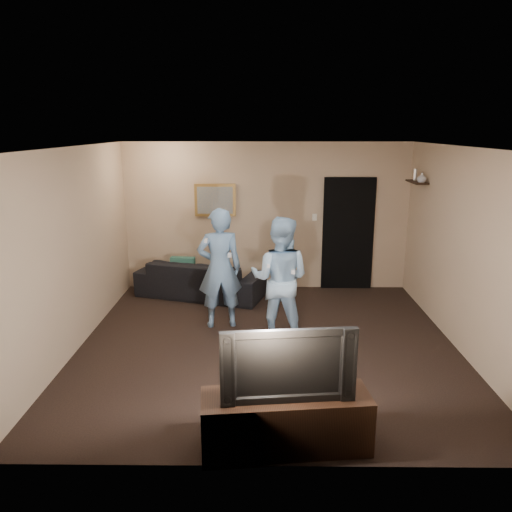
{
  "coord_description": "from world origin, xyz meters",
  "views": [
    {
      "loc": [
        -0.09,
        -6.21,
        2.83
      ],
      "look_at": [
        -0.16,
        0.3,
        1.15
      ],
      "focal_mm": 35.0,
      "sensor_mm": 36.0,
      "label": 1
    }
  ],
  "objects_px": {
    "tv_console": "(286,422)",
    "wii_player_right": "(280,279)",
    "television": "(287,361)",
    "wii_player_left": "(220,268)",
    "sofa": "(201,278)"
  },
  "relations": [
    {
      "from": "sofa",
      "to": "television",
      "type": "relative_size",
      "value": 1.83
    },
    {
      "from": "sofa",
      "to": "tv_console",
      "type": "height_order",
      "value": "sofa"
    },
    {
      "from": "television",
      "to": "wii_player_left",
      "type": "xyz_separation_m",
      "value": [
        -0.82,
        2.89,
        0.02
      ]
    },
    {
      "from": "sofa",
      "to": "wii_player_right",
      "type": "relative_size",
      "value": 1.26
    },
    {
      "from": "tv_console",
      "to": "wii_player_left",
      "type": "xyz_separation_m",
      "value": [
        -0.82,
        2.89,
        0.62
      ]
    },
    {
      "from": "wii_player_right",
      "to": "tv_console",
      "type": "bearing_deg",
      "value": -90.63
    },
    {
      "from": "television",
      "to": "wii_player_right",
      "type": "xyz_separation_m",
      "value": [
        0.03,
        2.44,
        -0.01
      ]
    },
    {
      "from": "wii_player_left",
      "to": "wii_player_right",
      "type": "bearing_deg",
      "value": -27.54
    },
    {
      "from": "television",
      "to": "wii_player_right",
      "type": "bearing_deg",
      "value": 83.25
    },
    {
      "from": "wii_player_left",
      "to": "wii_player_right",
      "type": "height_order",
      "value": "wii_player_left"
    },
    {
      "from": "tv_console",
      "to": "wii_player_right",
      "type": "bearing_deg",
      "value": 83.25
    },
    {
      "from": "sofa",
      "to": "wii_player_right",
      "type": "height_order",
      "value": "wii_player_right"
    },
    {
      "from": "sofa",
      "to": "tv_console",
      "type": "bearing_deg",
      "value": 123.45
    },
    {
      "from": "tv_console",
      "to": "television",
      "type": "distance_m",
      "value": 0.61
    },
    {
      "from": "sofa",
      "to": "wii_player_right",
      "type": "bearing_deg",
      "value": 142.81
    }
  ]
}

